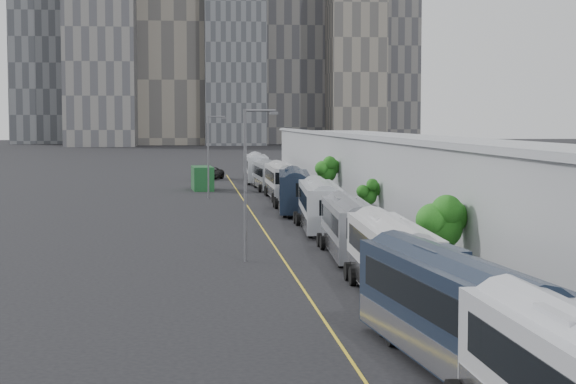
{
  "coord_description": "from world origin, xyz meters",
  "views": [
    {
      "loc": [
        -7.08,
        -12.19,
        8.45
      ],
      "look_at": [
        0.27,
        59.77,
        3.0
      ],
      "focal_mm": 60.0,
      "sensor_mm": 36.0,
      "label": 1
    }
  ],
  "objects": [
    {
      "name": "tree_1",
      "position": [
        5.64,
        35.66,
        3.29
      ],
      "size": [
        2.31,
        2.31,
        4.46
      ],
      "color": "black",
      "rests_on": "ground"
    },
    {
      "name": "bus_5",
      "position": [
        2.37,
        74.83,
        1.65
      ],
      "size": [
        3.87,
        13.54,
        3.9
      ],
      "rotation": [
        0.0,
        0.0,
        -0.09
      ],
      "color": "black",
      "rests_on": "ground"
    },
    {
      "name": "tree_2",
      "position": [
        6.16,
        58.31,
        2.88
      ],
      "size": [
        1.29,
        1.29,
        3.59
      ],
      "color": "black",
      "rests_on": "ground"
    },
    {
      "name": "bus_2",
      "position": [
        2.41,
        32.44,
        1.58
      ],
      "size": [
        3.07,
        12.93,
        3.75
      ],
      "rotation": [
        0.0,
        0.0,
        -0.04
      ],
      "color": "silver",
      "rests_on": "ground"
    },
    {
      "name": "street_lamp_near",
      "position": [
        -3.64,
        44.66,
        5.24
      ],
      "size": [
        2.04,
        0.22,
        9.09
      ],
      "color": "#59595E",
      "rests_on": "ground"
    },
    {
      "name": "bus_1",
      "position": [
        1.72,
        19.08,
        1.67
      ],
      "size": [
        4.05,
        13.72,
        3.95
      ],
      "rotation": [
        0.0,
        0.0,
        0.1
      ],
      "color": "#151E2F",
      "rests_on": "ground"
    },
    {
      "name": "bus_3",
      "position": [
        2.68,
        46.14,
        1.51
      ],
      "size": [
        3.15,
        12.35,
        3.58
      ],
      "rotation": [
        0.0,
        0.0,
        -0.06
      ],
      "color": "slate",
      "rests_on": "ground"
    },
    {
      "name": "street_lamp_far",
      "position": [
        -4.93,
        90.96,
        5.13
      ],
      "size": [
        2.04,
        0.22,
        8.88
      ],
      "color": "#59595E",
      "rests_on": "ground"
    },
    {
      "name": "bus_8",
      "position": [
        1.86,
        117.0,
        1.65
      ],
      "size": [
        3.19,
        13.46,
        3.91
      ],
      "rotation": [
        0.0,
        0.0,
        -0.04
      ],
      "color": "silver",
      "rests_on": "ground"
    },
    {
      "name": "depot",
      "position": [
        12.99,
        55.0,
        3.51
      ],
      "size": [
        12.45,
        160.4,
        7.2
      ],
      "color": "gray",
      "rests_on": "ground"
    },
    {
      "name": "shipping_container",
      "position": [
        -5.6,
        103.45,
        1.42
      ],
      "size": [
        2.72,
        5.85,
        2.84
      ],
      "primitive_type": "cube",
      "rotation": [
        0.0,
        0.0,
        0.07
      ],
      "color": "#14431F",
      "rests_on": "ground"
    },
    {
      "name": "suv",
      "position": [
        -4.6,
        123.99,
        0.89
      ],
      "size": [
        5.2,
        7.02,
        1.77
      ],
      "primitive_type": "imported",
      "rotation": [
        0.0,
        0.0,
        -0.4
      ],
      "color": "black",
      "rests_on": "ground"
    },
    {
      "name": "bus_6",
      "position": [
        2.67,
        89.96,
        1.62
      ],
      "size": [
        2.92,
        13.12,
        3.83
      ],
      "rotation": [
        0.0,
        0.0,
        -0.0
      ],
      "color": "silver",
      "rests_on": "ground"
    },
    {
      "name": "sidewalk",
      "position": [
        9.0,
        55.0,
        0.06
      ],
      "size": [
        10.0,
        170.0,
        0.12
      ],
      "primitive_type": "cube",
      "color": "gray",
      "rests_on": "ground"
    },
    {
      "name": "lane_line",
      "position": [
        -1.5,
        55.0,
        0.01
      ],
      "size": [
        0.12,
        160.0,
        0.02
      ],
      "primitive_type": "cube",
      "color": "gold",
      "rests_on": "ground"
    },
    {
      "name": "bus_7",
      "position": [
        2.21,
        103.61,
        1.49
      ],
      "size": [
        2.91,
        12.19,
        3.54
      ],
      "rotation": [
        0.0,
        0.0,
        0.04
      ],
      "color": "gray",
      "rests_on": "ground"
    },
    {
      "name": "bus_4",
      "position": [
        2.75,
        60.25,
        1.61
      ],
      "size": [
        3.5,
        13.17,
        3.81
      ],
      "rotation": [
        0.0,
        0.0,
        -0.07
      ],
      "color": "#B9BEC4",
      "rests_on": "ground"
    },
    {
      "name": "tree_3",
      "position": [
        5.86,
        78.1,
        3.72
      ],
      "size": [
        1.89,
        1.89,
        4.69
      ],
      "color": "black",
      "rests_on": "ground"
    }
  ]
}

